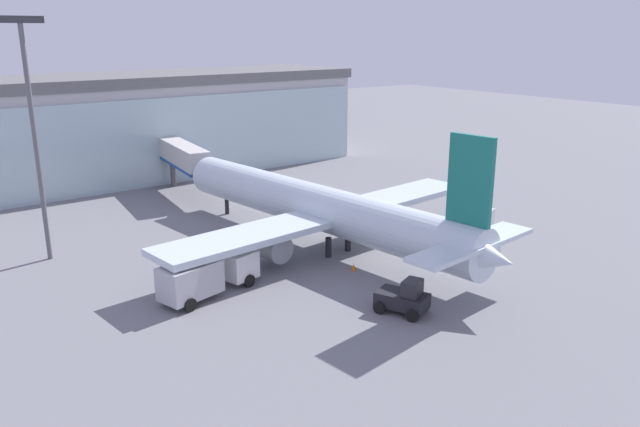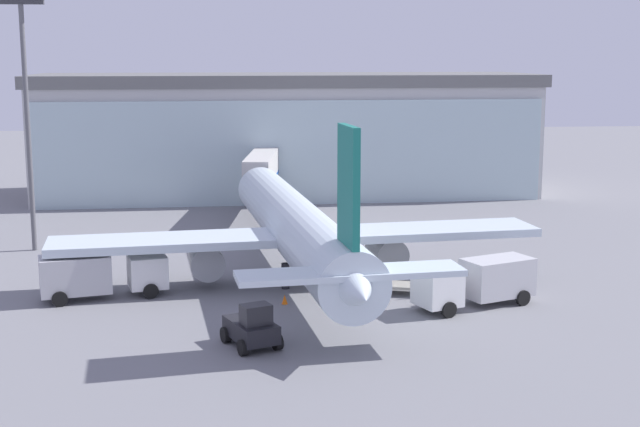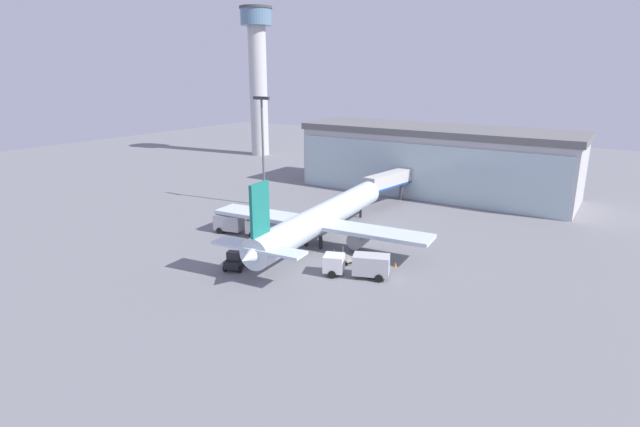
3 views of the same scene
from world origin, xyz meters
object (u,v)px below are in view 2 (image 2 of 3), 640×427
(fuel_truck, at_px, (479,281))
(safety_cone_nose, at_px, (285,299))
(baggage_cart, at_px, (405,286))
(jet_bridge, at_px, (262,170))
(safety_cone_wingtip, at_px, (489,279))
(apron_light_mast, at_px, (26,102))
(pushback_tug, at_px, (252,328))
(catering_truck, at_px, (99,274))
(airplane, at_px, (297,229))

(fuel_truck, relative_size, safety_cone_nose, 13.80)
(fuel_truck, bearing_deg, baggage_cart, -61.22)
(jet_bridge, bearing_deg, safety_cone_wingtip, -144.58)
(jet_bridge, bearing_deg, apron_light_mast, 132.99)
(fuel_truck, bearing_deg, jet_bridge, -91.26)
(apron_light_mast, distance_m, safety_cone_nose, 26.06)
(apron_light_mast, xyz_separation_m, pushback_tug, (15.63, -23.50, -9.86))
(catering_truck, height_order, safety_cone_wingtip, catering_truck)
(airplane, distance_m, fuel_truck, 12.26)
(jet_bridge, xyz_separation_m, safety_cone_wingtip, (13.66, -24.95, -3.88))
(jet_bridge, height_order, fuel_truck, jet_bridge)
(airplane, xyz_separation_m, safety_cone_wingtip, (12.04, -1.87, -3.07))
(jet_bridge, xyz_separation_m, fuel_truck, (11.58, -29.98, -2.69))
(apron_light_mast, xyz_separation_m, baggage_cart, (24.98, -14.46, -10.33))
(baggage_cart, bearing_deg, fuel_truck, 157.57)
(jet_bridge, xyz_separation_m, safety_cone_nose, (0.54, -28.56, -3.88))
(jet_bridge, height_order, pushback_tug, jet_bridge)
(airplane, relative_size, fuel_truck, 4.68)
(airplane, relative_size, safety_cone_nose, 64.62)
(airplane, relative_size, pushback_tug, 9.75)
(safety_cone_nose, bearing_deg, fuel_truck, -7.29)
(apron_light_mast, relative_size, fuel_truck, 2.40)
(catering_truck, bearing_deg, jet_bridge, 54.45)
(jet_bridge, distance_m, apron_light_mast, 22.23)
(jet_bridge, xyz_separation_m, baggage_cart, (7.89, -27.00, -3.65))
(pushback_tug, height_order, safety_cone_wingtip, pushback_tug)
(apron_light_mast, distance_m, safety_cone_wingtip, 34.80)
(fuel_truck, bearing_deg, airplane, -57.11)
(airplane, xyz_separation_m, baggage_cart, (6.26, -3.93, -2.84))
(airplane, distance_m, safety_cone_wingtip, 12.56)
(pushback_tug, bearing_deg, apron_light_mast, 11.06)
(apron_light_mast, bearing_deg, pushback_tug, -56.36)
(apron_light_mast, xyz_separation_m, safety_cone_wingtip, (30.75, -12.41, -10.56))
(jet_bridge, bearing_deg, baggage_cart, -156.99)
(jet_bridge, distance_m, safety_cone_nose, 28.83)
(apron_light_mast, height_order, catering_truck, apron_light_mast)
(airplane, bearing_deg, fuel_truck, -131.30)
(baggage_cart, relative_size, safety_cone_wingtip, 5.71)
(airplane, bearing_deg, safety_cone_nose, 162.20)
(jet_bridge, relative_size, airplane, 0.33)
(catering_truck, relative_size, pushback_tug, 2.09)
(apron_light_mast, height_order, baggage_cart, apron_light_mast)
(safety_cone_wingtip, bearing_deg, fuel_truck, -112.48)
(baggage_cart, height_order, pushback_tug, pushback_tug)
(catering_truck, bearing_deg, fuel_truck, -23.70)
(pushback_tug, xyz_separation_m, safety_cone_nose, (2.00, 7.47, -0.70))
(apron_light_mast, height_order, pushback_tug, apron_light_mast)
(jet_bridge, bearing_deg, fuel_truck, -152.16)
(airplane, bearing_deg, apron_light_mast, 54.05)
(safety_cone_wingtip, bearing_deg, pushback_tug, -143.75)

